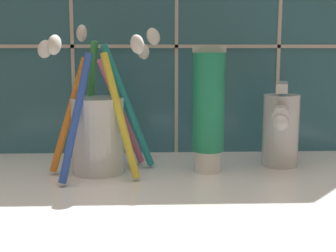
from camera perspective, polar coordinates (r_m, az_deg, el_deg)
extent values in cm
cube|color=white|center=(52.91, 0.46, -8.70)|extent=(60.05, 38.09, 2.00)
cube|color=#336B7F|center=(69.81, -0.26, 14.30)|extent=(70.05, 1.50, 46.76)
cube|color=beige|center=(68.71, -0.23, 9.69)|extent=(70.05, 0.24, 0.50)
cube|color=beige|center=(69.83, -11.73, 14.11)|extent=(0.50, 0.24, 46.76)
cube|color=beige|center=(69.03, 1.05, 14.35)|extent=(0.50, 0.24, 46.76)
cube|color=beige|center=(71.44, 13.54, 13.94)|extent=(0.50, 0.24, 46.76)
cylinder|color=silver|center=(58.99, -8.51, -1.15)|extent=(6.53, 6.53, 9.46)
cylinder|color=teal|center=(59.18, -4.87, 2.31)|extent=(6.77, 3.25, 15.85)
ellipsoid|color=white|center=(59.87, -1.81, 10.85)|extent=(2.68, 2.05, 2.66)
cylinder|color=pink|center=(60.70, -5.68, 1.62)|extent=(6.10, 4.47, 14.07)
ellipsoid|color=white|center=(61.90, -3.05, 9.11)|extent=(2.74, 2.42, 2.69)
cylinder|color=green|center=(61.47, -9.47, 2.69)|extent=(3.10, 4.15, 16.14)
ellipsoid|color=white|center=(62.87, -10.48, 11.07)|extent=(2.24, 2.49, 2.51)
cylinder|color=orange|center=(58.78, -11.97, 1.32)|extent=(5.31, 2.21, 14.22)
ellipsoid|color=white|center=(58.06, -14.76, 9.06)|extent=(2.53, 1.84, 2.61)
cylinder|color=blue|center=(55.23, -11.16, 1.09)|extent=(3.92, 6.37, 14.77)
ellipsoid|color=white|center=(52.01, -13.69, 9.60)|extent=(2.26, 2.73, 2.68)
cylinder|color=yellow|center=(55.76, -5.88, 1.33)|extent=(5.07, 4.60, 14.79)
ellipsoid|color=white|center=(53.18, -3.77, 9.92)|extent=(2.60, 2.51, 2.64)
cylinder|color=white|center=(59.77, 4.87, -4.26)|extent=(3.35, 3.35, 2.69)
cylinder|color=#1E8C60|center=(58.45, 4.97, 2.89)|extent=(3.94, 3.94, 12.27)
cube|color=silver|center=(58.07, 5.06, 9.31)|extent=(4.14, 0.36, 0.80)
cylinder|color=silver|center=(63.67, 13.56, -0.52)|extent=(4.71, 4.71, 9.48)
cylinder|color=silver|center=(60.28, 13.61, 1.48)|extent=(3.75, 6.41, 2.12)
sphere|color=silver|center=(57.38, 13.54, 0.38)|extent=(1.98, 1.98, 1.98)
cube|color=silver|center=(62.96, 13.76, 4.63)|extent=(3.04, 6.15, 1.20)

